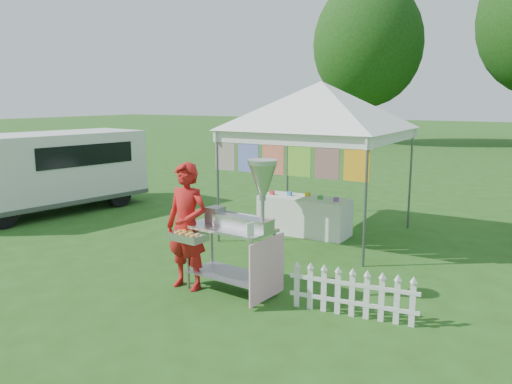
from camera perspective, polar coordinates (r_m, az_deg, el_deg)
The scene contains 8 objects.
ground at distance 7.18m, azimuth -4.52°, elevation -11.25°, with size 120.00×120.00×0.00m, color #274B15.
canopy_main at distance 9.73m, azimuth 7.46°, elevation 12.40°, with size 4.24×4.24×3.45m.
tree_left at distance 31.20m, azimuth 12.65°, elevation 16.18°, with size 6.40×6.40×9.53m.
donut_cart at distance 6.69m, azimuth -1.72°, elevation -2.80°, with size 1.43×0.89×1.90m.
vendor at distance 7.09m, azimuth -7.90°, elevation -3.91°, with size 0.66×0.43×1.80m, color #AE1615.
cargo_van at distance 12.86m, azimuth -22.33°, elevation 2.39°, with size 2.52×4.74×1.87m.
picket_fence at distance 6.40m, azimuth 10.91°, elevation -11.43°, with size 1.61×0.22×0.56m.
display_table at distance 10.03m, azimuth 5.52°, elevation -2.69°, with size 1.80×0.70×0.74m, color white.
Camera 1 is at (3.87, -5.42, 2.67)m, focal length 35.00 mm.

